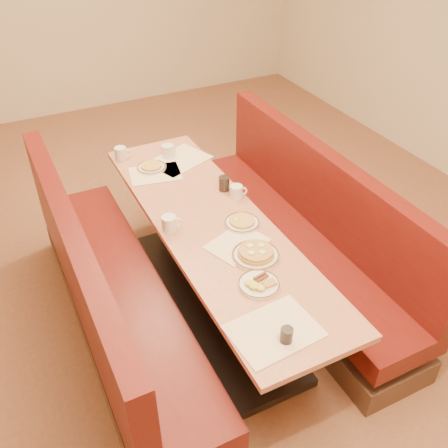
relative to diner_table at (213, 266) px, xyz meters
name	(u,v)px	position (x,y,z in m)	size (l,w,h in m)	color
ground	(214,304)	(0.00, 0.00, -0.37)	(8.00, 8.00, 0.00)	#9E6647
room_envelope	(209,38)	(0.00, 0.00, 1.56)	(6.04, 8.04, 2.82)	beige
diner_table	(213,266)	(0.00, 0.00, 0.00)	(0.70, 2.50, 0.75)	black
booth_left	(111,300)	(-0.73, 0.00, -0.01)	(0.55, 2.50, 1.05)	#4C3326
booth_right	(301,239)	(0.73, 0.00, -0.01)	(0.55, 2.50, 1.05)	#4C3326
placemat_near_left	(274,330)	(-0.12, -0.98, 0.38)	(0.44, 0.33, 0.00)	#FFEDC7
placemat_near_right	(237,243)	(0.04, -0.27, 0.38)	(0.36, 0.27, 0.00)	#FFEDC7
placemat_far_left	(155,173)	(-0.12, 0.76, 0.38)	(0.38, 0.28, 0.00)	#FFEDC7
placemat_far_right	(179,160)	(0.12, 0.87, 0.38)	(0.45, 0.34, 0.00)	#FFEDC7
pancake_plate	(256,254)	(0.08, -0.43, 0.40)	(0.29, 0.29, 0.07)	silver
eggs_plate	(259,284)	(-0.03, -0.66, 0.39)	(0.24, 0.24, 0.05)	silver
extra_plate_mid	(242,222)	(0.16, -0.10, 0.39)	(0.24, 0.24, 0.05)	silver
extra_plate_far	(151,167)	(-0.12, 0.84, 0.39)	(0.23, 0.23, 0.05)	silver
coffee_mug_a	(237,191)	(0.28, 0.20, 0.42)	(0.12, 0.09, 0.09)	silver
coffee_mug_b	(170,223)	(-0.28, 0.05, 0.43)	(0.13, 0.09, 0.10)	silver
coffee_mug_c	(168,151)	(0.07, 0.97, 0.43)	(0.13, 0.09, 0.10)	silver
coffee_mug_d	(121,153)	(-0.28, 1.10, 0.43)	(0.13, 0.09, 0.10)	silver
soda_tumbler_near	(286,335)	(-0.10, -1.06, 0.42)	(0.06, 0.06, 0.09)	black
soda_tumbler_mid	(224,183)	(0.25, 0.33, 0.43)	(0.08, 0.08, 0.11)	black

